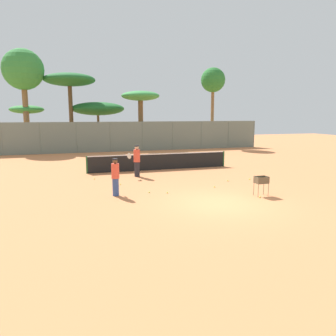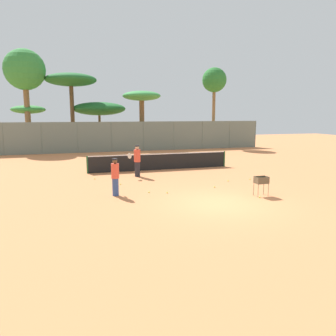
{
  "view_description": "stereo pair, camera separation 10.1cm",
  "coord_description": "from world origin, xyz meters",
  "px_view_note": "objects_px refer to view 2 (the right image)",
  "views": [
    {
      "loc": [
        -5.89,
        -11.62,
        3.56
      ],
      "look_at": [
        -1.13,
        3.32,
        1.0
      ],
      "focal_mm": 35.0,
      "sensor_mm": 36.0,
      "label": 1
    },
    {
      "loc": [
        -5.8,
        -11.65,
        3.56
      ],
      "look_at": [
        -1.13,
        3.32,
        1.0
      ],
      "focal_mm": 35.0,
      "sensor_mm": 36.0,
      "label": 2
    }
  ],
  "objects_px": {
    "tennis_net": "(160,161)",
    "player_white_outfit": "(115,176)",
    "player_red_cap": "(137,160)",
    "ball_cart": "(261,182)"
  },
  "relations": [
    {
      "from": "player_white_outfit",
      "to": "player_red_cap",
      "type": "xyz_separation_m",
      "value": [
        1.88,
        4.19,
        0.08
      ]
    },
    {
      "from": "tennis_net",
      "to": "player_red_cap",
      "type": "xyz_separation_m",
      "value": [
        -1.92,
        -1.88,
        0.39
      ]
    },
    {
      "from": "ball_cart",
      "to": "player_red_cap",
      "type": "bearing_deg",
      "value": 124.6
    },
    {
      "from": "player_white_outfit",
      "to": "ball_cart",
      "type": "distance_m",
      "value": 6.45
    },
    {
      "from": "tennis_net",
      "to": "player_white_outfit",
      "type": "xyz_separation_m",
      "value": [
        -3.8,
        -6.07,
        0.31
      ]
    },
    {
      "from": "tennis_net",
      "to": "player_white_outfit",
      "type": "height_order",
      "value": "player_white_outfit"
    },
    {
      "from": "player_white_outfit",
      "to": "ball_cart",
      "type": "xyz_separation_m",
      "value": [
        6.14,
        -1.98,
        -0.22
      ]
    },
    {
      "from": "player_white_outfit",
      "to": "player_red_cap",
      "type": "height_order",
      "value": "player_red_cap"
    },
    {
      "from": "player_red_cap",
      "to": "ball_cart",
      "type": "distance_m",
      "value": 7.51
    },
    {
      "from": "player_red_cap",
      "to": "ball_cart",
      "type": "bearing_deg",
      "value": 97.5
    }
  ]
}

